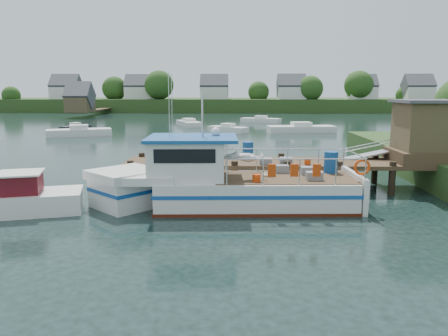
{
  "coord_description": "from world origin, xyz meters",
  "views": [
    {
      "loc": [
        -0.53,
        -21.81,
        4.95
      ],
      "look_at": [
        -1.0,
        -1.5,
        1.3
      ],
      "focal_mm": 35.0,
      "sensor_mm": 36.0,
      "label": 1
    }
  ],
  "objects_px": {
    "dock": "(375,145)",
    "moored_b": "(228,129)",
    "lobster_boat": "(222,183)",
    "moored_c": "(301,129)",
    "moored_far": "(261,120)",
    "work_boat": "(2,201)",
    "moored_d": "(189,123)",
    "moored_rowboat": "(172,146)",
    "moored_e": "(76,128)",
    "moored_a": "(79,132)"
  },
  "relations": [
    {
      "from": "work_boat",
      "to": "moored_a",
      "type": "xyz_separation_m",
      "value": [
        -7.42,
        29.85,
        -0.1
      ]
    },
    {
      "from": "dock",
      "to": "moored_far",
      "type": "distance_m",
      "value": 45.68
    },
    {
      "from": "moored_c",
      "to": "dock",
      "type": "bearing_deg",
      "value": -87.94
    },
    {
      "from": "moored_a",
      "to": "moored_c",
      "type": "distance_m",
      "value": 25.07
    },
    {
      "from": "moored_c",
      "to": "moored_far",
      "type": "bearing_deg",
      "value": 106.94
    },
    {
      "from": "dock",
      "to": "moored_e",
      "type": "distance_m",
      "value": 40.61
    },
    {
      "from": "work_boat",
      "to": "moored_e",
      "type": "distance_m",
      "value": 37.23
    },
    {
      "from": "moored_a",
      "to": "moored_e",
      "type": "relative_size",
      "value": 1.84
    },
    {
      "from": "moored_c",
      "to": "moored_d",
      "type": "relative_size",
      "value": 1.22
    },
    {
      "from": "moored_rowboat",
      "to": "moored_e",
      "type": "relative_size",
      "value": 1.05
    },
    {
      "from": "dock",
      "to": "moored_d",
      "type": "relative_size",
      "value": 2.53
    },
    {
      "from": "work_boat",
      "to": "moored_c",
      "type": "xyz_separation_m",
      "value": [
        17.2,
        34.59,
        -0.1
      ]
    },
    {
      "from": "moored_far",
      "to": "moored_a",
      "type": "xyz_separation_m",
      "value": [
        -20.85,
        -20.72,
        0.07
      ]
    },
    {
      "from": "dock",
      "to": "moored_rowboat",
      "type": "xyz_separation_m",
      "value": [
        -12.12,
        13.3,
        -1.82
      ]
    },
    {
      "from": "dock",
      "to": "moored_far",
      "type": "xyz_separation_m",
      "value": [
        -2.94,
        45.55,
        -1.86
      ]
    },
    {
      "from": "moored_b",
      "to": "moored_c",
      "type": "bearing_deg",
      "value": 1.88
    },
    {
      "from": "moored_b",
      "to": "moored_a",
      "type": "bearing_deg",
      "value": -162.93
    },
    {
      "from": "moored_c",
      "to": "work_boat",
      "type": "bearing_deg",
      "value": -112.76
    },
    {
      "from": "work_boat",
      "to": "moored_far",
      "type": "relative_size",
      "value": 1.05
    },
    {
      "from": "dock",
      "to": "moored_a",
      "type": "distance_m",
      "value": 34.43
    },
    {
      "from": "dock",
      "to": "moored_d",
      "type": "height_order",
      "value": "dock"
    },
    {
      "from": "moored_rowboat",
      "to": "moored_a",
      "type": "height_order",
      "value": "moored_a"
    },
    {
      "from": "work_boat",
      "to": "moored_far",
      "type": "height_order",
      "value": "work_boat"
    },
    {
      "from": "moored_far",
      "to": "moored_c",
      "type": "bearing_deg",
      "value": -70.27
    },
    {
      "from": "work_boat",
      "to": "moored_c",
      "type": "distance_m",
      "value": 38.63
    },
    {
      "from": "moored_b",
      "to": "moored_d",
      "type": "height_order",
      "value": "moored_b"
    },
    {
      "from": "dock",
      "to": "moored_b",
      "type": "relative_size",
      "value": 3.38
    },
    {
      "from": "moored_c",
      "to": "moored_d",
      "type": "height_order",
      "value": "moored_c"
    },
    {
      "from": "moored_rowboat",
      "to": "moored_d",
      "type": "bearing_deg",
      "value": 115.0
    },
    {
      "from": "moored_b",
      "to": "moored_c",
      "type": "distance_m",
      "value": 8.62
    },
    {
      "from": "moored_rowboat",
      "to": "moored_far",
      "type": "relative_size",
      "value": 0.63
    },
    {
      "from": "moored_c",
      "to": "moored_d",
      "type": "bearing_deg",
      "value": 151.02
    },
    {
      "from": "moored_a",
      "to": "moored_b",
      "type": "distance_m",
      "value": 16.65
    },
    {
      "from": "dock",
      "to": "moored_far",
      "type": "relative_size",
      "value": 2.6
    },
    {
      "from": "lobster_boat",
      "to": "moored_far",
      "type": "xyz_separation_m",
      "value": [
        4.62,
        49.18,
        -0.65
      ]
    },
    {
      "from": "moored_far",
      "to": "dock",
      "type": "bearing_deg",
      "value": -79.85
    },
    {
      "from": "dock",
      "to": "moored_b",
      "type": "distance_m",
      "value": 30.5
    },
    {
      "from": "moored_c",
      "to": "moored_d",
      "type": "distance_m",
      "value": 16.82
    },
    {
      "from": "lobster_boat",
      "to": "moored_b",
      "type": "xyz_separation_m",
      "value": [
        -0.22,
        33.06,
        -0.63
      ]
    },
    {
      "from": "dock",
      "to": "work_boat",
      "type": "relative_size",
      "value": 2.47
    },
    {
      "from": "moored_far",
      "to": "moored_d",
      "type": "bearing_deg",
      "value": -139.95
    },
    {
      "from": "moored_c",
      "to": "moored_e",
      "type": "relative_size",
      "value": 2.09
    },
    {
      "from": "moored_a",
      "to": "moored_e",
      "type": "distance_m",
      "value": 6.54
    },
    {
      "from": "moored_rowboat",
      "to": "moored_far",
      "type": "bearing_deg",
      "value": 96.36
    },
    {
      "from": "moored_far",
      "to": "moored_b",
      "type": "xyz_separation_m",
      "value": [
        -4.85,
        -16.11,
        0.02
      ]
    },
    {
      "from": "moored_rowboat",
      "to": "moored_e",
      "type": "height_order",
      "value": "moored_rowboat"
    },
    {
      "from": "lobster_boat",
      "to": "moored_c",
      "type": "bearing_deg",
      "value": 73.75
    },
    {
      "from": "work_boat",
      "to": "moored_b",
      "type": "bearing_deg",
      "value": 60.71
    },
    {
      "from": "moored_c",
      "to": "moored_d",
      "type": "xyz_separation_m",
      "value": [
        -14.17,
        9.08,
        -0.06
      ]
    },
    {
      "from": "lobster_boat",
      "to": "moored_c",
      "type": "distance_m",
      "value": 34.25
    }
  ]
}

